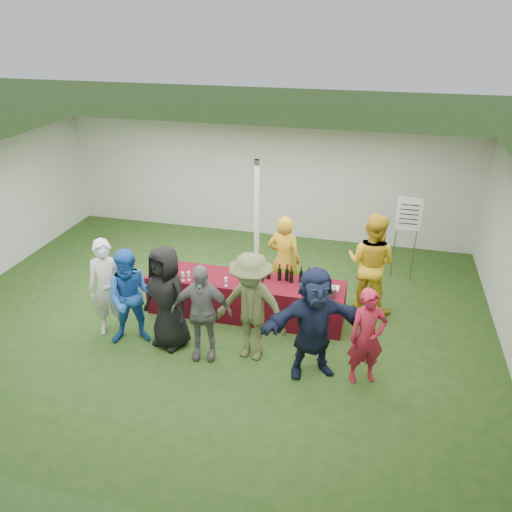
% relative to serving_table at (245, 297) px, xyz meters
% --- Properties ---
extents(ground, '(60.00, 60.00, 0.00)m').
position_rel_serving_table_xyz_m(ground, '(-0.53, -0.23, -0.38)').
color(ground, '#284719').
rests_on(ground, ground).
extents(tent, '(10.00, 10.00, 10.00)m').
position_rel_serving_table_xyz_m(tent, '(-0.03, 0.97, 0.98)').
color(tent, white).
rests_on(tent, ground).
extents(serving_table, '(3.60, 0.80, 0.75)m').
position_rel_serving_table_xyz_m(serving_table, '(0.00, 0.00, 0.00)').
color(serving_table, '#5A0A1D').
rests_on(serving_table, ground).
extents(wine_bottles, '(0.90, 0.12, 0.32)m').
position_rel_serving_table_xyz_m(wine_bottles, '(0.71, 0.14, 0.50)').
color(wine_bottles, black).
rests_on(wine_bottles, serving_table).
extents(wine_glasses, '(2.75, 0.12, 0.16)m').
position_rel_serving_table_xyz_m(wine_glasses, '(-0.53, -0.27, 0.49)').
color(wine_glasses, silver).
rests_on(wine_glasses, serving_table).
extents(water_bottle, '(0.07, 0.07, 0.23)m').
position_rel_serving_table_xyz_m(water_bottle, '(0.12, 0.08, 0.48)').
color(water_bottle, silver).
rests_on(water_bottle, serving_table).
extents(bar_towel, '(0.25, 0.18, 0.03)m').
position_rel_serving_table_xyz_m(bar_towel, '(1.55, 0.05, 0.39)').
color(bar_towel, white).
rests_on(bar_towel, serving_table).
extents(dump_bucket, '(0.22, 0.22, 0.18)m').
position_rel_serving_table_xyz_m(dump_bucket, '(1.54, -0.22, 0.46)').
color(dump_bucket, slate).
rests_on(dump_bucket, serving_table).
extents(wine_list_sign, '(0.50, 0.03, 1.80)m').
position_rel_serving_table_xyz_m(wine_list_sign, '(2.81, 2.19, 0.94)').
color(wine_list_sign, slate).
rests_on(wine_list_sign, ground).
extents(staff_pourer, '(0.69, 0.50, 1.78)m').
position_rel_serving_table_xyz_m(staff_pourer, '(0.58, 0.66, 0.52)').
color(staff_pourer, gold).
rests_on(staff_pourer, ground).
extents(staff_back, '(1.12, 1.00, 1.93)m').
position_rel_serving_table_xyz_m(staff_back, '(2.17, 0.78, 0.59)').
color(staff_back, gold).
rests_on(staff_back, ground).
extents(customer_0, '(0.76, 0.63, 1.77)m').
position_rel_serving_table_xyz_m(customer_0, '(-2.13, -1.09, 0.51)').
color(customer_0, silver).
rests_on(customer_0, ground).
extents(customer_1, '(1.00, 0.88, 1.71)m').
position_rel_serving_table_xyz_m(customer_1, '(-1.61, -1.24, 0.48)').
color(customer_1, blue).
rests_on(customer_1, ground).
extents(customer_2, '(1.03, 0.85, 1.82)m').
position_rel_serving_table_xyz_m(customer_2, '(-1.01, -1.17, 0.53)').
color(customer_2, black).
rests_on(customer_2, ground).
extents(customer_3, '(1.03, 0.55, 1.67)m').
position_rel_serving_table_xyz_m(customer_3, '(-0.35, -1.34, 0.46)').
color(customer_3, slate).
rests_on(customer_3, ground).
extents(customer_4, '(1.29, 0.87, 1.86)m').
position_rel_serving_table_xyz_m(customer_4, '(0.41, -1.16, 0.56)').
color(customer_4, '#525B32').
rests_on(customer_4, ground).
extents(customer_5, '(1.77, 1.19, 1.83)m').
position_rel_serving_table_xyz_m(customer_5, '(1.43, -1.33, 0.54)').
color(customer_5, '#161E3A').
rests_on(customer_5, ground).
extents(customer_6, '(0.67, 0.56, 1.57)m').
position_rel_serving_table_xyz_m(customer_6, '(2.22, -1.31, 0.41)').
color(customer_6, '#AB1A32').
rests_on(customer_6, ground).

